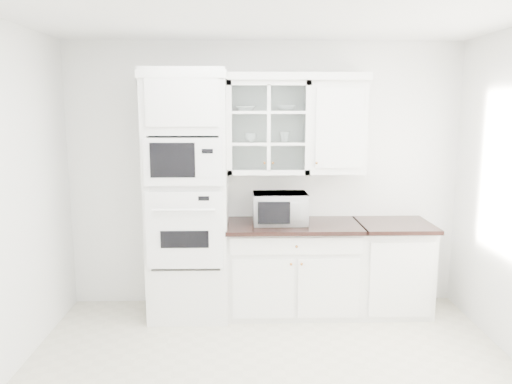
{
  "coord_description": "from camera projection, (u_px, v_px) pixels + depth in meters",
  "views": [
    {
      "loc": [
        -0.21,
        -3.34,
        2.06
      ],
      "look_at": [
        -0.1,
        1.05,
        1.3
      ],
      "focal_mm": 35.0,
      "sensor_mm": 36.0,
      "label": 1
    }
  ],
  "objects": [
    {
      "name": "cup_b",
      "position": [
        285.0,
        137.0,
        4.93
      ],
      "size": [
        0.11,
        0.11,
        0.1
      ],
      "primitive_type": "imported",
      "rotation": [
        0.0,
        0.0,
        -0.05
      ],
      "color": "white",
      "rests_on": "upper_cabinet_glass"
    },
    {
      "name": "base_cabinet_run",
      "position": [
        293.0,
        267.0,
        5.0
      ],
      "size": [
        1.32,
        0.67,
        0.92
      ],
      "color": "white",
      "rests_on": "ground"
    },
    {
      "name": "upper_cabinet_solid",
      "position": [
        336.0,
        128.0,
        4.91
      ],
      "size": [
        0.55,
        0.33,
        0.9
      ],
      "primitive_type": "cube",
      "color": "white",
      "rests_on": "room_shell"
    },
    {
      "name": "crown_molding",
      "position": [
        257.0,
        77.0,
        4.78
      ],
      "size": [
        2.14,
        0.38,
        0.07
      ],
      "primitive_type": "cube",
      "color": "white",
      "rests_on": "room_shell"
    },
    {
      "name": "cup_a",
      "position": [
        251.0,
        137.0,
        4.89
      ],
      "size": [
        0.12,
        0.12,
        0.09
      ],
      "primitive_type": "imported",
      "rotation": [
        0.0,
        0.0,
        0.07
      ],
      "color": "white",
      "rests_on": "upper_cabinet_glass"
    },
    {
      "name": "bowl_b",
      "position": [
        286.0,
        108.0,
        4.87
      ],
      "size": [
        0.21,
        0.21,
        0.06
      ],
      "primitive_type": "imported",
      "rotation": [
        0.0,
        0.0,
        -0.15
      ],
      "color": "white",
      "rests_on": "upper_cabinet_glass"
    },
    {
      "name": "extra_base_cabinet",
      "position": [
        392.0,
        266.0,
        5.03
      ],
      "size": [
        0.72,
        0.67,
        0.92
      ],
      "color": "white",
      "rests_on": "ground"
    },
    {
      "name": "upper_cabinet_glass",
      "position": [
        268.0,
        128.0,
        4.89
      ],
      "size": [
        0.8,
        0.33,
        0.9
      ],
      "color": "white",
      "rests_on": "room_shell"
    },
    {
      "name": "countertop_microwave",
      "position": [
        280.0,
        208.0,
        4.89
      ],
      "size": [
        0.53,
        0.45,
        0.3
      ],
      "primitive_type": "imported",
      "rotation": [
        0.0,
        0.0,
        3.16
      ],
      "color": "white",
      "rests_on": "base_cabinet_run"
    },
    {
      "name": "bowl_a",
      "position": [
        246.0,
        108.0,
        4.85
      ],
      "size": [
        0.22,
        0.22,
        0.05
      ],
      "primitive_type": "imported",
      "rotation": [
        0.0,
        0.0,
        -0.06
      ],
      "color": "white",
      "rests_on": "upper_cabinet_glass"
    },
    {
      "name": "oven_column",
      "position": [
        188.0,
        196.0,
        4.82
      ],
      "size": [
        0.76,
        0.68,
        2.4
      ],
      "color": "white",
      "rests_on": "ground"
    },
    {
      "name": "room_shell",
      "position": [
        271.0,
        143.0,
        3.77
      ],
      "size": [
        4.0,
        3.5,
        2.7
      ],
      "color": "white",
      "rests_on": "ground"
    }
  ]
}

